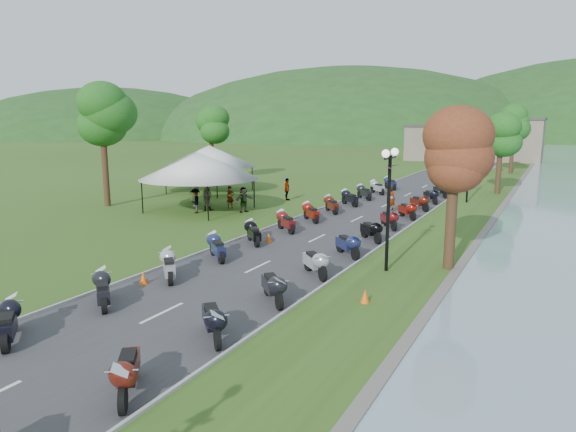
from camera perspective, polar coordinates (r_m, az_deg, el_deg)
The scene contains 13 objects.
road at distance 43.89m, azimuth 13.17°, elevation 2.34°, with size 7.00×120.00×0.02m, color #3B3B3E.
hills_backdrop at distance 202.42m, azimuth 25.13°, elevation 8.01°, with size 360.00×120.00×76.00m, color #285621, non-canonical shape.
far_building at distance 88.07m, azimuth 19.66°, elevation 7.73°, with size 18.00×16.00×5.00m, color #786E5D.
moto_row_left at distance 27.24m, azimuth -1.92°, elevation -1.28°, with size 2.60×45.02×1.10m, color #331411, non-canonical shape.
moto_row_right at distance 28.44m, azimuth 10.30°, elevation -0.94°, with size 2.60×46.76×1.10m, color #331411, non-canonical shape.
vendor_tent_main at distance 35.62m, azimuth -9.81°, elevation 3.79°, with size 5.40×5.40×4.00m, color silver, non-canonical shape.
vendor_tent_side at distance 44.59m, azimuth -8.70°, elevation 5.20°, with size 5.26×5.26×4.00m, color silver, non-canonical shape.
tree_park_left at distance 39.03m, azimuth -19.89°, elevation 8.85°, with size 3.85×3.85×10.70m, color #266F1F, non-canonical shape.
tree_lakeside at distance 22.06m, azimuth 17.92°, elevation 4.12°, with size 2.79×2.79×7.76m, color #266F1F, non-canonical shape.
pedestrian_a at distance 36.46m, azimuth -6.40°, elevation 0.86°, with size 0.57×0.42×1.58m, color slate.
pedestrian_b at distance 35.88m, azimuth -8.95°, elevation 0.63°, with size 0.90×0.49×1.85m, color slate.
pedestrian_c at distance 34.97m, azimuth -10.20°, elevation 0.33°, with size 1.08×0.44×1.67m, color slate.
traffic_cone_near at distance 20.43m, azimuth -15.79°, elevation -6.66°, with size 0.33×0.33×0.52m, color #F2590C.
Camera 1 is at (11.03, -2.02, 6.24)m, focal length 32.00 mm.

